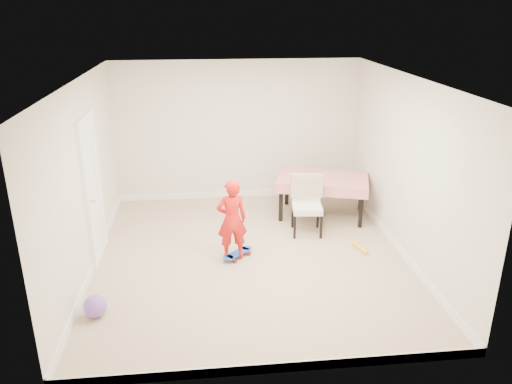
{
  "coord_description": "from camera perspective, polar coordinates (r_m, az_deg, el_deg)",
  "views": [
    {
      "loc": [
        -0.63,
        -6.54,
        3.51
      ],
      "look_at": [
        0.1,
        0.2,
        0.95
      ],
      "focal_mm": 35.0,
      "sensor_mm": 36.0,
      "label": 1
    }
  ],
  "objects": [
    {
      "name": "child",
      "position": [
        7.13,
        -2.77,
        -3.43
      ],
      "size": [
        0.47,
        0.34,
        1.2
      ],
      "primitive_type": "imported",
      "rotation": [
        0.0,
        0.0,
        3.27
      ],
      "color": "red",
      "rests_on": "ground"
    },
    {
      "name": "dining_table",
      "position": [
        8.81,
        7.57,
        -0.48
      ],
      "size": [
        1.75,
        1.37,
        0.72
      ],
      "primitive_type": null,
      "rotation": [
        0.0,
        0.0,
        -0.3
      ],
      "color": "red",
      "rests_on": "ground"
    },
    {
      "name": "wall_right",
      "position": [
        7.47,
        16.66,
        2.6
      ],
      "size": [
        0.04,
        5.0,
        2.6
      ],
      "primitive_type": "cube",
      "color": "beige",
      "rests_on": "ground"
    },
    {
      "name": "baseboard_back",
      "position": [
        9.68,
        -2.05,
        -0.2
      ],
      "size": [
        4.5,
        0.02,
        0.12
      ],
      "primitive_type": "cube",
      "color": "white",
      "rests_on": "ground"
    },
    {
      "name": "ceiling",
      "position": [
        6.63,
        -0.69,
        12.64
      ],
      "size": [
        4.5,
        5.0,
        0.04
      ],
      "primitive_type": "cube",
      "color": "white",
      "rests_on": "wall_back"
    },
    {
      "name": "foam_toy",
      "position": [
        7.81,
        11.75,
        -6.23
      ],
      "size": [
        0.17,
        0.4,
        0.06
      ],
      "primitive_type": "cylinder",
      "rotation": [
        1.57,
        0.0,
        0.28
      ],
      "color": "yellow",
      "rests_on": "ground"
    },
    {
      "name": "ground",
      "position": [
        7.45,
        -0.6,
        -7.43
      ],
      "size": [
        5.0,
        5.0,
        0.0
      ],
      "primitive_type": "plane",
      "color": "tan",
      "rests_on": "ground"
    },
    {
      "name": "wall_left",
      "position": [
        7.08,
        -18.91,
        1.37
      ],
      "size": [
        0.04,
        5.0,
        2.6
      ],
      "primitive_type": "cube",
      "color": "beige",
      "rests_on": "ground"
    },
    {
      "name": "wall_back",
      "position": [
        9.3,
        -2.14,
        6.94
      ],
      "size": [
        4.5,
        0.04,
        2.6
      ],
      "primitive_type": "cube",
      "color": "beige",
      "rests_on": "ground"
    },
    {
      "name": "balloon",
      "position": [
        6.38,
        -17.9,
        -12.31
      ],
      "size": [
        0.28,
        0.28,
        0.28
      ],
      "primitive_type": "sphere",
      "color": "#8154CA",
      "rests_on": "ground"
    },
    {
      "name": "door",
      "position": [
        7.45,
        -18.15,
        0.13
      ],
      "size": [
        0.11,
        0.94,
        2.11
      ],
      "primitive_type": "cube",
      "color": "white",
      "rests_on": "ground"
    },
    {
      "name": "wall_front",
      "position": [
        4.66,
        2.34,
        -7.6
      ],
      "size": [
        4.5,
        0.04,
        2.6
      ],
      "primitive_type": "cube",
      "color": "beige",
      "rests_on": "ground"
    },
    {
      "name": "skateboard",
      "position": [
        7.42,
        -2.11,
        -7.19
      ],
      "size": [
        0.55,
        0.53,
        0.08
      ],
      "primitive_type": null,
      "rotation": [
        0.0,
        0.0,
        0.75
      ],
      "color": "blue",
      "rests_on": "ground"
    },
    {
      "name": "dining_chair",
      "position": [
        8.05,
        5.86,
        -1.59
      ],
      "size": [
        0.57,
        0.65,
        0.95
      ],
      "primitive_type": null,
      "rotation": [
        0.0,
        0.0,
        -0.1
      ],
      "color": "white",
      "rests_on": "ground"
    },
    {
      "name": "baseboard_right",
      "position": [
        7.93,
        15.82,
        -5.95
      ],
      "size": [
        0.02,
        5.0,
        0.12
      ],
      "primitive_type": "cube",
      "color": "white",
      "rests_on": "ground"
    },
    {
      "name": "baseboard_front",
      "position": [
        5.35,
        2.16,
        -19.43
      ],
      "size": [
        4.5,
        0.02,
        0.12
      ],
      "primitive_type": "cube",
      "color": "white",
      "rests_on": "ground"
    },
    {
      "name": "baseboard_left",
      "position": [
        7.56,
        -17.9,
        -7.53
      ],
      "size": [
        0.02,
        5.0,
        0.12
      ],
      "primitive_type": "cube",
      "color": "white",
      "rests_on": "ground"
    }
  ]
}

